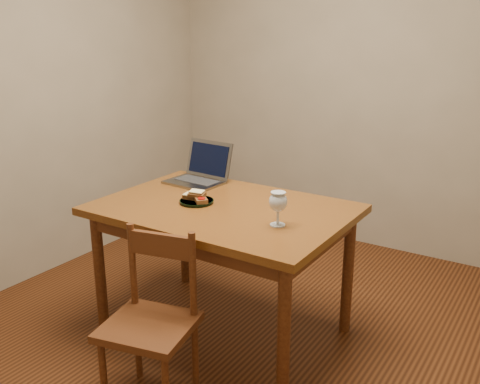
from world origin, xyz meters
The scene contains 11 objects.
floor centered at (0.00, 0.00, -0.01)m, with size 3.20×3.20×0.02m, color black.
back_wall centered at (0.00, 1.61, 1.30)m, with size 3.20×0.02×2.60m, color gray.
left_wall centered at (-1.61, 0.00, 1.30)m, with size 0.02×3.20×2.60m, color gray.
table centered at (-0.11, -0.06, 0.65)m, with size 1.30×0.90×0.74m.
chair centered at (-0.06, -0.72, 0.44)m, with size 0.44×0.43×0.40m.
plate centered at (-0.27, -0.10, 0.75)m, with size 0.18×0.18×0.02m, color black.
sandwich_cheese centered at (-0.30, -0.09, 0.77)m, with size 0.10×0.06×0.03m, color #381E0C, non-canonical shape.
sandwich_tomato centered at (-0.23, -0.10, 0.77)m, with size 0.10×0.06×0.03m, color #381E0C, non-canonical shape.
sandwich_top centered at (-0.27, -0.09, 0.79)m, with size 0.09×0.05×0.03m, color #381E0C, non-canonical shape.
milk_glass centered at (0.26, -0.16, 0.82)m, with size 0.09×0.09×0.17m, color white, non-canonical shape.
laptop centered at (-0.50, 0.26, 0.80)m, with size 0.35×0.32×0.24m.
Camera 1 is at (1.40, -2.25, 1.64)m, focal length 40.00 mm.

